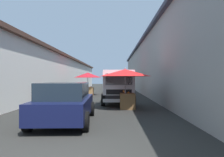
# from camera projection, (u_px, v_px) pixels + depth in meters

# --- Properties ---
(ground) EXTENTS (90.00, 90.00, 0.00)m
(ground) POSITION_uv_depth(u_px,v_px,m) (101.00, 98.00, 17.32)
(ground) COLOR #282826
(building_left_whitewash) EXTENTS (49.80, 7.50, 4.05)m
(building_left_whitewash) POSITION_uv_depth(u_px,v_px,m) (26.00, 74.00, 19.69)
(building_left_whitewash) COLOR silver
(building_left_whitewash) RESTS_ON ground
(building_right_concrete) EXTENTS (49.80, 7.50, 5.50)m
(building_right_concrete) POSITION_uv_depth(u_px,v_px,m) (181.00, 66.00, 19.45)
(building_right_concrete) COLOR gray
(building_right_concrete) RESTS_ON ground
(fruit_stall_mid_lane) EXTENTS (2.63, 2.63, 2.24)m
(fruit_stall_mid_lane) POSITION_uv_depth(u_px,v_px,m) (88.00, 77.00, 19.69)
(fruit_stall_mid_lane) COLOR #9E9EA3
(fruit_stall_mid_lane) RESTS_ON ground
(fruit_stall_far_left) EXTENTS (2.35, 2.35, 2.39)m
(fruit_stall_far_left) POSITION_uv_depth(u_px,v_px,m) (121.00, 77.00, 20.05)
(fruit_stall_far_left) COLOR #9E9EA3
(fruit_stall_far_left) RESTS_ON ground
(fruit_stall_near_left) EXTENTS (2.71, 2.71, 2.16)m
(fruit_stall_near_left) POSITION_uv_depth(u_px,v_px,m) (126.00, 78.00, 10.80)
(fruit_stall_near_left) COLOR #9E9EA3
(fruit_stall_near_left) RESTS_ON ground
(hatchback_car) EXTENTS (3.98, 2.07, 1.45)m
(hatchback_car) POSITION_uv_depth(u_px,v_px,m) (65.00, 102.00, 7.47)
(hatchback_car) COLOR #0F1438
(hatchback_car) RESTS_ON ground
(delivery_truck) EXTENTS (4.96, 2.07, 2.08)m
(delivery_truck) POSITION_uv_depth(u_px,v_px,m) (118.00, 88.00, 12.68)
(delivery_truck) COLOR black
(delivery_truck) RESTS_ON ground
(vendor_by_crates) EXTENTS (0.53, 0.47, 1.69)m
(vendor_by_crates) POSITION_uv_depth(u_px,v_px,m) (113.00, 86.00, 16.00)
(vendor_by_crates) COLOR navy
(vendor_by_crates) RESTS_ON ground
(parked_scooter) EXTENTS (1.69, 0.32, 1.14)m
(parked_scooter) POSITION_uv_depth(u_px,v_px,m) (48.00, 97.00, 13.09)
(parked_scooter) COLOR black
(parked_scooter) RESTS_ON ground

